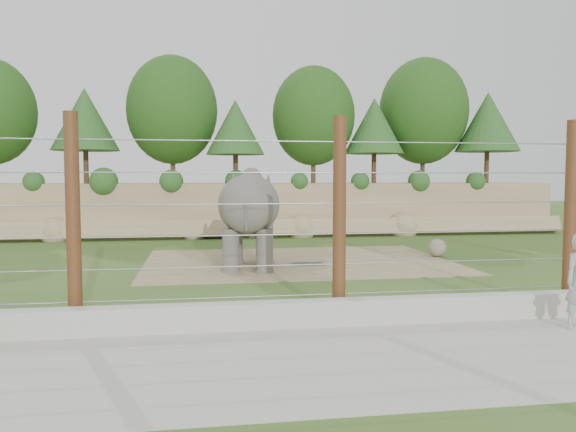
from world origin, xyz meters
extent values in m
plane|color=#3C6222|center=(0.00, 0.00, 0.00)|extent=(90.00, 90.00, 0.00)
cube|color=#997D5F|center=(0.00, 13.00, 1.25)|extent=(30.00, 4.00, 2.50)
cube|color=#997D5F|center=(0.00, 10.70, 0.35)|extent=(30.00, 1.37, 1.07)
cylinder|color=#3F2B19|center=(-8.00, 12.50, 3.29)|extent=(0.24, 0.24, 1.58)
sphere|color=#184A14|center=(-8.00, 12.50, 5.42)|extent=(3.60, 3.60, 3.60)
cylinder|color=#3F2B19|center=(-4.00, 13.00, 3.46)|extent=(0.24, 0.24, 1.92)
sphere|color=#184A14|center=(-4.00, 13.00, 6.07)|extent=(4.40, 4.40, 4.40)
cylinder|color=#3F2B19|center=(-1.00, 11.80, 3.20)|extent=(0.24, 0.24, 1.40)
sphere|color=#184A14|center=(-1.00, 11.80, 5.10)|extent=(3.20, 3.20, 3.20)
cylinder|color=#3F2B19|center=(3.00, 12.80, 3.41)|extent=(0.24, 0.24, 1.82)
sphere|color=#184A14|center=(3.00, 12.80, 5.88)|extent=(4.16, 4.16, 4.16)
cylinder|color=#3F2B19|center=(6.00, 12.20, 3.25)|extent=(0.24, 0.24, 1.50)
sphere|color=#184A14|center=(6.00, 12.20, 5.29)|extent=(3.44, 3.44, 3.44)
cylinder|color=#3F2B19|center=(9.00, 13.20, 3.51)|extent=(0.24, 0.24, 2.03)
sphere|color=#184A14|center=(9.00, 13.20, 6.27)|extent=(4.64, 4.64, 4.64)
cylinder|color=#3F2B19|center=(12.00, 12.00, 3.32)|extent=(0.24, 0.24, 1.64)
sphere|color=#184A14|center=(12.00, 12.00, 5.55)|extent=(3.76, 3.76, 3.76)
cube|color=#8C795B|center=(0.50, 3.00, 0.01)|extent=(10.00, 7.00, 0.02)
cube|color=#262628|center=(0.71, 2.28, 0.04)|extent=(1.00, 0.60, 0.03)
sphere|color=gray|center=(5.50, 3.29, 0.33)|extent=(0.63, 0.63, 0.63)
cube|color=beige|center=(0.00, -5.00, 0.25)|extent=(26.00, 0.35, 0.50)
cube|color=beige|center=(0.00, -7.00, 0.01)|extent=(26.00, 4.00, 0.01)
cylinder|color=#502515|center=(-5.00, -4.50, 2.00)|extent=(0.26, 0.26, 4.00)
cylinder|color=#502515|center=(0.00, -4.50, 2.00)|extent=(0.26, 0.26, 4.00)
cylinder|color=#502515|center=(5.00, -4.50, 2.00)|extent=(0.26, 0.26, 4.00)
cylinder|color=#999A9F|center=(0.00, -4.50, 0.50)|extent=(20.00, 0.02, 0.02)
cylinder|color=#999A9F|center=(0.00, -4.50, 1.10)|extent=(20.00, 0.02, 0.02)
cylinder|color=#999A9F|center=(0.00, -4.50, 1.70)|extent=(20.00, 0.02, 0.02)
cylinder|color=#999A9F|center=(0.00, -4.50, 2.30)|extent=(20.00, 0.02, 0.02)
cylinder|color=#999A9F|center=(0.00, -4.50, 2.90)|extent=(20.00, 0.02, 0.02)
cylinder|color=#999A9F|center=(0.00, -4.50, 3.50)|extent=(20.00, 0.02, 0.02)
camera|label=1|loc=(-2.71, -15.20, 2.82)|focal=35.00mm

